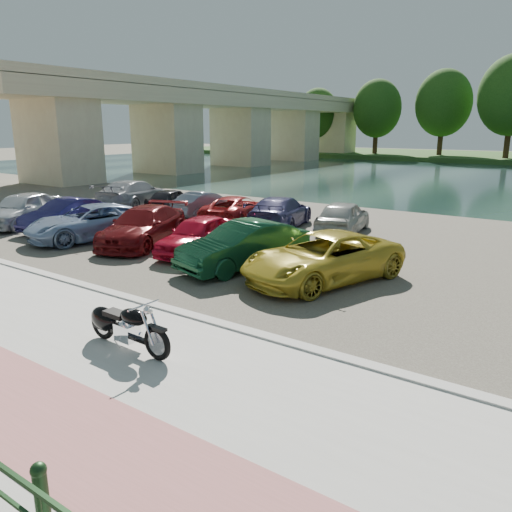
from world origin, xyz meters
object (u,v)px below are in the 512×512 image
at_px(motorcycle, 121,325).
at_px(car_1, 66,215).
at_px(car_2, 91,222).
at_px(car_0, 22,209).

relative_size(motorcycle, car_1, 0.57).
distance_m(car_1, car_2, 2.55).
distance_m(motorcycle, car_1, 13.32).
height_order(car_0, car_1, car_0).
relative_size(car_0, car_2, 0.90).
height_order(car_0, car_2, car_0).
bearing_deg(car_0, car_1, -7.69).
bearing_deg(motorcycle, car_2, 147.44).
xyz_separation_m(motorcycle, car_2, (-9.03, 6.10, 0.17)).
height_order(motorcycle, car_1, car_1).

